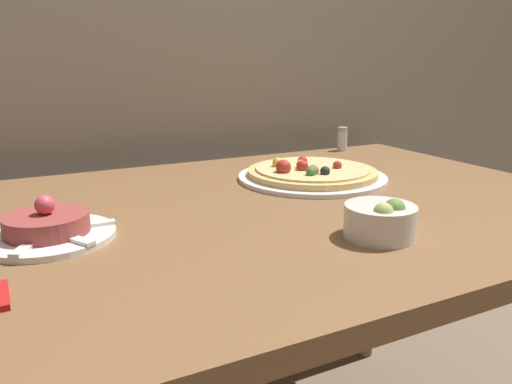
{
  "coord_description": "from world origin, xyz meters",
  "views": [
    {
      "loc": [
        -0.42,
        -0.37,
        1.01
      ],
      "look_at": [
        -0.02,
        0.4,
        0.78
      ],
      "focal_mm": 35.0,
      "sensor_mm": 36.0,
      "label": 1
    }
  ],
  "objects": [
    {
      "name": "dining_table",
      "position": [
        0.0,
        0.45,
        0.65
      ],
      "size": [
        1.38,
        0.9,
        0.74
      ],
      "color": "brown",
      "rests_on": "ground_plane"
    },
    {
      "name": "pizza_plate",
      "position": [
        0.21,
        0.58,
        0.75
      ],
      "size": [
        0.35,
        0.35,
        0.06
      ],
      "color": "white",
      "rests_on": "dining_table"
    },
    {
      "name": "tartare_plate",
      "position": [
        -0.38,
        0.43,
        0.75
      ],
      "size": [
        0.21,
        0.21,
        0.07
      ],
      "color": "white",
      "rests_on": "dining_table"
    },
    {
      "name": "small_bowl",
      "position": [
        0.09,
        0.2,
        0.77
      ],
      "size": [
        0.11,
        0.11,
        0.07
      ],
      "color": "silver",
      "rests_on": "dining_table"
    },
    {
      "name": "salt_shaker",
      "position": [
        0.5,
        0.85,
        0.77
      ],
      "size": [
        0.03,
        0.03,
        0.07
      ],
      "color": "silver",
      "rests_on": "dining_table"
    }
  ]
}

